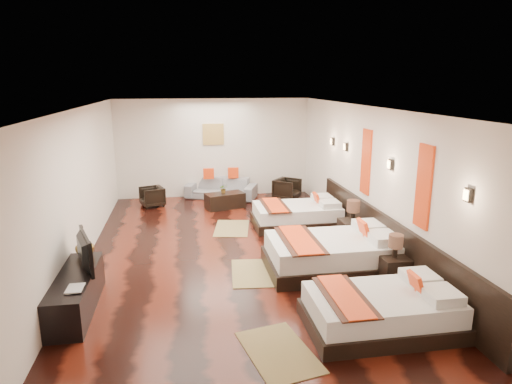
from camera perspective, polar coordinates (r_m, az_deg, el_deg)
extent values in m
cube|color=black|center=(8.71, -2.91, -8.09)|extent=(5.50, 9.50, 0.01)
cube|color=white|center=(8.09, -3.16, 10.62)|extent=(5.50, 9.50, 0.01)
cube|color=silver|center=(12.94, -5.45, 5.60)|extent=(5.50, 0.01, 2.80)
cube|color=silver|center=(8.45, -21.90, 0.15)|extent=(0.01, 9.50, 2.80)
cube|color=silver|center=(9.01, 14.62, 1.54)|extent=(0.01, 9.50, 2.80)
cube|color=black|center=(8.55, 16.15, -5.85)|extent=(0.08, 6.60, 0.90)
cube|color=black|center=(6.54, 15.57, -15.55)|extent=(2.01, 1.25, 0.21)
cube|color=white|center=(6.42, 15.72, -13.61)|extent=(1.92, 1.15, 0.29)
cube|color=#F43F11|center=(6.52, 19.76, -10.97)|extent=(0.15, 0.31, 0.31)
cube|color=#38190F|center=(6.16, 11.25, -12.97)|extent=(0.53, 1.26, 0.02)
cube|color=#F43F11|center=(6.15, 11.25, -12.85)|extent=(0.36, 1.26, 0.02)
cube|color=black|center=(8.17, 9.73, -8.90)|extent=(2.34, 1.45, 0.25)
cube|color=white|center=(8.06, 9.81, -7.00)|extent=(2.23, 1.34, 0.33)
cube|color=#F43F11|center=(8.16, 13.61, -4.70)|extent=(0.17, 0.36, 0.36)
cube|color=#38190F|center=(7.82, 5.60, -6.12)|extent=(0.61, 1.47, 0.02)
cube|color=#F43F11|center=(7.82, 5.60, -6.01)|extent=(0.42, 1.47, 0.02)
cube|color=black|center=(10.45, 5.20, -3.71)|extent=(2.00, 1.24, 0.21)
cube|color=white|center=(10.38, 5.23, -2.41)|extent=(1.91, 1.14, 0.29)
cube|color=#F43F11|center=(10.44, 7.79, -0.92)|extent=(0.15, 0.30, 0.31)
cube|color=#38190F|center=(10.22, 2.40, -1.74)|extent=(0.52, 1.26, 0.02)
cube|color=#F43F11|center=(10.22, 2.40, -1.66)|extent=(0.36, 1.26, 0.02)
cube|color=black|center=(7.76, 17.15, -9.62)|extent=(0.44, 0.44, 0.49)
cylinder|color=black|center=(7.63, 17.33, -7.25)|extent=(0.08, 0.08, 0.20)
cylinder|color=#3F2619|center=(7.57, 17.43, -5.99)|extent=(0.24, 0.24, 0.22)
cube|color=black|center=(9.31, 12.14, -5.15)|extent=(0.48, 0.48, 0.54)
cylinder|color=black|center=(9.20, 12.26, -2.93)|extent=(0.09, 0.09, 0.22)
cylinder|color=#3F2619|center=(9.15, 12.32, -1.77)|extent=(0.26, 0.26, 0.24)
cube|color=olive|center=(5.89, 2.93, -19.71)|extent=(0.98, 1.33, 0.01)
cube|color=olive|center=(7.95, -0.32, -10.27)|extent=(0.86, 1.27, 0.01)
cube|color=olive|center=(10.24, -3.11, -4.63)|extent=(0.95, 1.32, 0.01)
cube|color=black|center=(7.16, -21.96, -11.85)|extent=(0.50, 1.80, 0.55)
imported|color=black|center=(7.14, -21.60, -7.12)|extent=(0.42, 0.93, 0.54)
imported|color=black|center=(6.62, -23.05, -11.35)|extent=(0.22, 0.30, 0.03)
imported|color=brown|center=(7.71, -21.04, -6.45)|extent=(0.37, 0.37, 0.31)
imported|color=gray|center=(12.83, -4.46, 0.49)|extent=(2.12, 1.45, 0.58)
imported|color=black|center=(12.27, -13.13, -0.58)|extent=(0.74, 0.73, 0.53)
imported|color=black|center=(12.67, 3.99, 0.37)|extent=(0.91, 0.91, 0.60)
cube|color=black|center=(11.84, -4.00, -1.09)|extent=(1.10, 0.76, 0.40)
imported|color=#285D1F|center=(11.78, -4.16, 0.45)|extent=(0.24, 0.21, 0.24)
cube|color=#D86014|center=(7.29, 20.62, 0.63)|extent=(0.04, 0.40, 1.30)
cube|color=#D86014|center=(9.22, 13.87, 3.75)|extent=(0.04, 0.40, 1.30)
cube|color=black|center=(6.35, 25.47, -0.34)|extent=(0.06, 0.12, 0.18)
cube|color=#FFD18C|center=(6.33, 25.25, -0.35)|extent=(0.02, 0.10, 0.14)
cube|color=black|center=(8.20, 16.80, 3.40)|extent=(0.06, 0.12, 0.18)
cube|color=#FFD18C|center=(8.19, 16.62, 3.40)|extent=(0.02, 0.10, 0.14)
cube|color=black|center=(10.19, 11.39, 5.69)|extent=(0.06, 0.12, 0.18)
cube|color=#FFD18C|center=(10.18, 11.23, 5.69)|extent=(0.02, 0.10, 0.14)
cube|color=black|center=(11.03, 9.74, 6.37)|extent=(0.06, 0.12, 0.18)
cube|color=#FFD18C|center=(11.02, 9.59, 6.37)|extent=(0.02, 0.10, 0.14)
cube|color=#AD873F|center=(12.87, -5.48, 7.35)|extent=(0.60, 0.04, 0.60)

